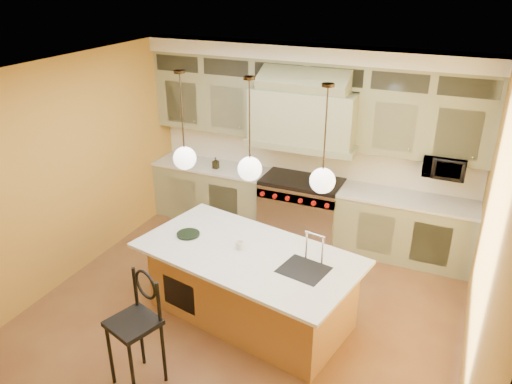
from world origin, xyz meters
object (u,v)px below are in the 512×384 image
at_px(range, 301,208).
at_px(counter_stool, 136,323).
at_px(microwave, 445,166).
at_px(kitchen_island, 251,283).

relative_size(range, counter_stool, 0.96).
bearing_deg(microwave, kitchen_island, -129.57).
relative_size(kitchen_island, counter_stool, 2.20).
xyz_separation_m(kitchen_island, microwave, (1.84, 2.23, 0.98)).
distance_m(range, microwave, 2.18).
height_order(range, counter_stool, counter_stool).
distance_m(counter_stool, microwave, 4.42).
bearing_deg(counter_stool, kitchen_island, 85.23).
height_order(kitchen_island, microwave, microwave).
bearing_deg(kitchen_island, microwave, 61.87).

